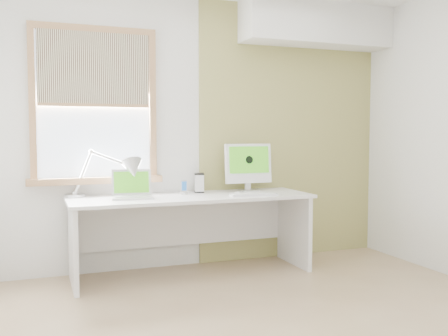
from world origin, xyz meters
name	(u,v)px	position (x,y,z in m)	size (l,w,h in m)	color
room	(280,133)	(0.00, 0.00, 1.30)	(4.04, 3.54, 2.64)	tan
accent_wall	(290,133)	(1.00, 1.74, 1.30)	(2.00, 0.02, 2.60)	#949A4B
soffit	(316,25)	(1.20, 1.57, 2.40)	(1.60, 0.40, 0.42)	white
window	(95,106)	(-1.00, 1.71, 1.54)	(1.20, 0.14, 1.42)	#996E46
desk	(190,216)	(-0.19, 1.44, 0.53)	(2.20, 0.70, 0.73)	white
desk_lamp	(122,172)	(-0.80, 1.52, 0.95)	(0.71, 0.42, 0.43)	silver
laptop	(132,191)	(-0.72, 1.43, 0.79)	(0.38, 0.32, 0.25)	silver
phone_dock	(184,190)	(-0.23, 1.49, 0.77)	(0.08, 0.08, 0.14)	silver
external_drive	(199,183)	(-0.04, 1.62, 0.82)	(0.12, 0.16, 0.18)	silver
imac	(248,165)	(0.45, 1.56, 0.99)	(0.47, 0.16, 0.46)	silver
keyboard	(254,195)	(0.35, 1.19, 0.74)	(0.44, 0.17, 0.02)	white
mouse	(238,193)	(0.23, 1.28, 0.75)	(0.06, 0.11, 0.03)	white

